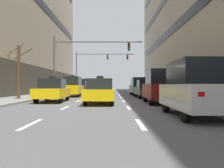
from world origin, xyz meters
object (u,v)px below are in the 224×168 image
at_px(car_driving_2, 86,86).
at_px(car_parked_2, 146,89).
at_px(car_parked_1, 160,87).
at_px(traffic_signal_1, 96,63).
at_px(car_driving_6, 80,88).
at_px(taxi_driving_3, 53,91).
at_px(street_tree_0, 18,70).
at_px(pedestrian_0, 189,86).
at_px(taxi_driving_1, 90,86).
at_px(car_parked_0, 195,89).
at_px(taxi_driving_4, 73,87).
at_px(taxi_driving_5, 102,89).
at_px(traffic_signal_0, 81,54).
at_px(taxi_driving_0, 100,92).
at_px(car_parked_3, 139,86).

relative_size(car_driving_2, car_parked_2, 1.01).
relative_size(car_parked_1, traffic_signal_1, 0.46).
relative_size(car_driving_6, traffic_signal_1, 0.46).
xyz_separation_m(car_driving_2, car_parked_2, (7.27, -14.97, -0.26)).
xyz_separation_m(taxi_driving_3, street_tree_0, (-3.14, 1.60, 1.55)).
bearing_deg(pedestrian_0, taxi_driving_3, -176.57).
relative_size(taxi_driving_1, car_parked_1, 0.96).
bearing_deg(car_parked_0, street_tree_0, 139.27).
height_order(taxi_driving_4, pedestrian_0, taxi_driving_4).
relative_size(taxi_driving_3, car_parked_1, 0.96).
relative_size(car_driving_6, car_parked_1, 0.99).
bearing_deg(traffic_signal_1, taxi_driving_5, -83.95).
distance_m(traffic_signal_0, traffic_signal_1, 15.35).
relative_size(taxi_driving_4, traffic_signal_1, 0.42).
height_order(car_driving_6, pedestrian_0, pedestrian_0).
xyz_separation_m(traffic_signal_0, street_tree_0, (-4.07, -6.67, -2.15)).
height_order(taxi_driving_0, traffic_signal_1, traffic_signal_1).
distance_m(traffic_signal_1, pedestrian_0, 24.88).
distance_m(taxi_driving_3, street_tree_0, 3.85).
bearing_deg(taxi_driving_5, car_parked_2, -9.24).
bearing_deg(taxi_driving_3, street_tree_0, 152.95).
relative_size(car_parked_2, pedestrian_0, 2.68).
bearing_deg(car_parked_0, car_parked_3, 90.00).
height_order(taxi_driving_3, car_driving_6, taxi_driving_3).
bearing_deg(traffic_signal_1, car_parked_0, -79.02).
xyz_separation_m(car_driving_2, traffic_signal_0, (0.77, -11.49, 3.43)).
xyz_separation_m(taxi_driving_1, taxi_driving_3, (-0.01, -27.23, -0.24)).
distance_m(car_parked_2, traffic_signal_1, 20.23).
xyz_separation_m(car_driving_2, taxi_driving_3, (-0.17, -19.76, -0.27)).
height_order(taxi_driving_0, car_parked_0, car_parked_0).
relative_size(taxi_driving_3, taxi_driving_5, 1.02).
xyz_separation_m(taxi_driving_0, car_parked_1, (3.96, 0.54, 0.31)).
bearing_deg(taxi_driving_4, car_parked_1, -49.98).
bearing_deg(car_parked_1, taxi_driving_5, 121.49).
bearing_deg(taxi_driving_4, car_parked_2, -19.98).
height_order(taxi_driving_4, taxi_driving_5, taxi_driving_4).
height_order(taxi_driving_1, car_driving_2, taxi_driving_1).
relative_size(traffic_signal_0, street_tree_0, 2.11).
height_order(taxi_driving_5, street_tree_0, street_tree_0).
distance_m(car_parked_2, pedestrian_0, 4.90).
bearing_deg(car_driving_6, taxi_driving_5, -66.32).
distance_m(car_driving_2, car_parked_2, 16.65).
bearing_deg(car_parked_1, traffic_signal_0, 124.31).
height_order(street_tree_0, pedestrian_0, street_tree_0).
bearing_deg(taxi_driving_5, taxi_driving_3, -121.40).
distance_m(taxi_driving_4, traffic_signal_1, 16.73).
bearing_deg(taxi_driving_4, taxi_driving_3, -91.02).
xyz_separation_m(car_parked_3, traffic_signal_0, (-6.51, -2.68, 3.47)).
xyz_separation_m(car_driving_2, car_parked_3, (7.27, -8.81, -0.04)).
bearing_deg(pedestrian_0, car_parked_1, -143.78).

